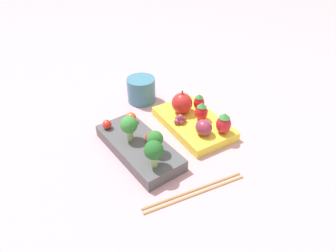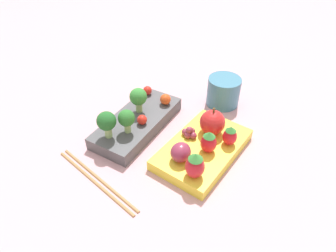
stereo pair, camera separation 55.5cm
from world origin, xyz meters
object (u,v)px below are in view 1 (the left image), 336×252
at_px(broccoli_floret_2, 129,126).
at_px(bento_box_savoury, 139,147).
at_px(cherry_tomato_1, 107,124).
at_px(grape_cluster, 180,120).
at_px(chopsticks_pair, 195,192).
at_px(broccoli_floret_0, 155,140).
at_px(cherry_tomato_0, 131,118).
at_px(broccoli_floret_1, 154,151).
at_px(drinking_cup, 141,90).
at_px(bento_box_fruit, 194,124).
at_px(cherry_tomato_2, 150,137).
at_px(strawberry_0, 224,123).
at_px(strawberry_2, 199,102).
at_px(strawberry_1, 201,112).
at_px(apple, 182,103).
at_px(plum, 204,127).

bearing_deg(broccoli_floret_2, bento_box_savoury, -153.36).
bearing_deg(cherry_tomato_1, grape_cluster, -112.38).
bearing_deg(chopsticks_pair, broccoli_floret_0, 10.17).
bearing_deg(cherry_tomato_0, broccoli_floret_1, 170.19).
height_order(bento_box_savoury, drinking_cup, drinking_cup).
xyz_separation_m(bento_box_fruit, cherry_tomato_2, (-0.02, 0.13, 0.03)).
height_order(cherry_tomato_1, drinking_cup, drinking_cup).
bearing_deg(broccoli_floret_2, strawberry_0, -113.30).
bearing_deg(cherry_tomato_0, strawberry_2, -99.91).
bearing_deg(strawberry_2, cherry_tomato_2, 107.80).
height_order(broccoli_floret_1, strawberry_1, broccoli_floret_1).
distance_m(bento_box_fruit, apple, 0.06).
distance_m(cherry_tomato_0, drinking_cup, 0.14).
height_order(cherry_tomato_0, grape_cluster, cherry_tomato_0).
xyz_separation_m(cherry_tomato_1, plum, (-0.13, -0.18, 0.00)).
height_order(cherry_tomato_2, grape_cluster, cherry_tomato_2).
bearing_deg(strawberry_1, cherry_tomato_1, 69.24).
bearing_deg(strawberry_0, bento_box_fruit, 19.93).
bearing_deg(apple, drinking_cup, 17.69).
bearing_deg(broccoli_floret_1, broccoli_floret_2, 2.16).
bearing_deg(drinking_cup, strawberry_1, -161.09).
relative_size(bento_box_savoury, strawberry_0, 4.35).
bearing_deg(broccoli_floret_0, strawberry_2, -62.93).
bearing_deg(strawberry_1, bento_box_savoury, 91.30).
relative_size(bento_box_fruit, broccoli_floret_2, 3.52).
distance_m(cherry_tomato_0, apple, 0.13).
bearing_deg(chopsticks_pair, plum, -42.75).
xyz_separation_m(apple, plum, (-0.10, 0.01, -0.01)).
relative_size(plum, chopsticks_pair, 0.19).
bearing_deg(bento_box_fruit, strawberry_2, -47.07).
xyz_separation_m(bento_box_fruit, cherry_tomato_0, (0.07, 0.13, 0.03)).
xyz_separation_m(bento_box_savoury, strawberry_0, (-0.06, -0.18, 0.03)).
distance_m(strawberry_0, strawberry_1, 0.07).
bearing_deg(cherry_tomato_2, cherry_tomato_1, 32.65).
bearing_deg(bento_box_fruit, cherry_tomato_0, 63.91).
xyz_separation_m(strawberry_1, grape_cluster, (0.01, 0.05, -0.01)).
height_order(bento_box_savoury, cherry_tomato_2, cherry_tomato_2).
xyz_separation_m(bento_box_fruit, cherry_tomato_1, (0.07, 0.19, 0.03)).
distance_m(cherry_tomato_1, drinking_cup, 0.18).
bearing_deg(strawberry_0, cherry_tomato_1, 56.34).
xyz_separation_m(cherry_tomato_2, chopsticks_pair, (-0.15, -0.01, -0.04)).
xyz_separation_m(cherry_tomato_1, cherry_tomato_2, (-0.09, -0.06, -0.00)).
bearing_deg(strawberry_2, strawberry_0, 173.43).
xyz_separation_m(broccoli_floret_1, broccoli_floret_2, (0.10, 0.00, -0.00)).
relative_size(broccoli_floret_0, strawberry_0, 0.99).
relative_size(broccoli_floret_2, cherry_tomato_2, 2.75).
height_order(bento_box_savoury, broccoli_floret_2, broccoli_floret_2).
distance_m(bento_box_savoury, strawberry_0, 0.19).
bearing_deg(chopsticks_pair, strawberry_2, -37.98).
relative_size(broccoli_floret_2, cherry_tomato_1, 2.74).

